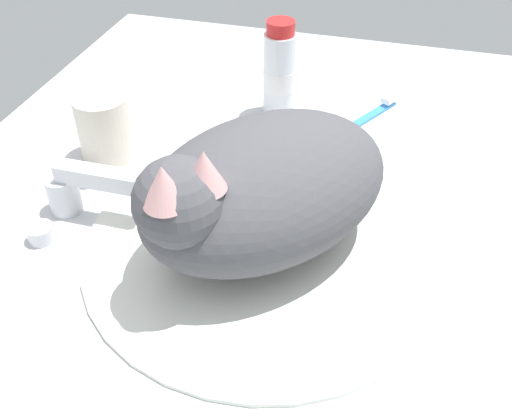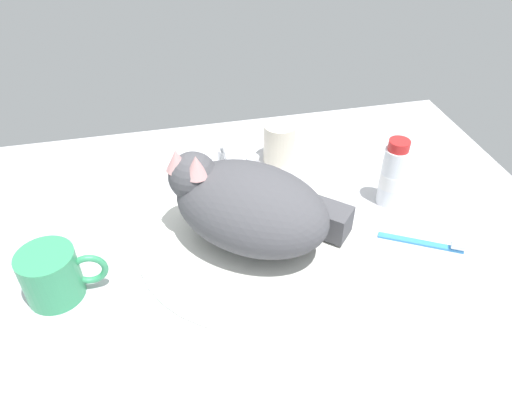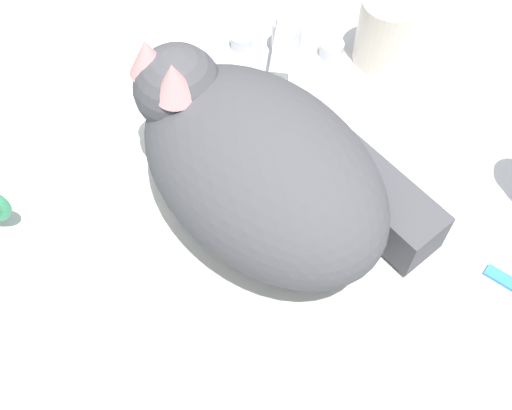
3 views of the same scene
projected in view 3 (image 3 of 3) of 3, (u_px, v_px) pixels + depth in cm
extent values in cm
cube|color=silver|center=(261.00, 223.00, 62.97)|extent=(110.00, 82.50, 3.00)
cylinder|color=silver|center=(261.00, 212.00, 61.29)|extent=(37.60, 37.60, 0.96)
cylinder|color=silver|center=(287.00, 36.00, 71.88)|extent=(3.60, 3.60, 4.40)
cube|color=silver|center=(283.00, 46.00, 66.59)|extent=(2.00, 9.82, 2.00)
cylinder|color=silver|center=(242.00, 40.00, 73.36)|extent=(2.80, 2.80, 1.80)
cylinder|color=silver|center=(332.00, 49.00, 72.61)|extent=(2.80, 2.80, 1.80)
ellipsoid|color=#4C4C51|center=(262.00, 171.00, 55.27)|extent=(30.98, 30.00, 13.22)
sphere|color=#4C4C51|center=(178.00, 88.00, 55.60)|extent=(11.38, 11.38, 8.07)
ellipsoid|color=white|center=(191.00, 113.00, 56.65)|extent=(6.87, 6.78, 4.44)
cone|color=#DB9E9E|center=(174.00, 80.00, 51.48)|extent=(5.12, 5.12, 3.63)
cone|color=#DB9E9E|center=(148.00, 57.00, 52.92)|extent=(5.12, 5.12, 3.63)
cube|color=#4C4C51|center=(373.00, 198.00, 58.65)|extent=(13.75, 13.22, 5.01)
ellipsoid|color=white|center=(291.00, 125.00, 63.65)|extent=(6.60, 6.38, 4.51)
cylinder|color=silver|center=(386.00, 31.00, 69.65)|extent=(6.55, 6.55, 8.22)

